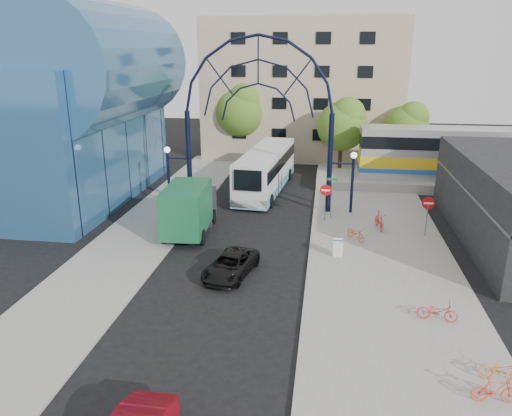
% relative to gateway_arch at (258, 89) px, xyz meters
% --- Properties ---
extents(ground, '(120.00, 120.00, 0.00)m').
position_rel_gateway_arch_xyz_m(ground, '(0.00, -14.00, -8.56)').
color(ground, black).
rests_on(ground, ground).
extents(sidewalk_east, '(8.00, 56.00, 0.12)m').
position_rel_gateway_arch_xyz_m(sidewalk_east, '(8.00, -10.00, -8.50)').
color(sidewalk_east, gray).
rests_on(sidewalk_east, ground).
extents(plaza_west, '(5.00, 50.00, 0.12)m').
position_rel_gateway_arch_xyz_m(plaza_west, '(-6.50, -8.00, -8.50)').
color(plaza_west, gray).
rests_on(plaza_west, ground).
extents(gateway_arch, '(13.64, 0.44, 12.10)m').
position_rel_gateway_arch_xyz_m(gateway_arch, '(0.00, 0.00, 0.00)').
color(gateway_arch, black).
rests_on(gateway_arch, ground).
extents(stop_sign, '(0.80, 0.07, 2.50)m').
position_rel_gateway_arch_xyz_m(stop_sign, '(4.80, -2.00, -6.56)').
color(stop_sign, slate).
rests_on(stop_sign, sidewalk_east).
extents(do_not_enter_sign, '(0.76, 0.07, 2.48)m').
position_rel_gateway_arch_xyz_m(do_not_enter_sign, '(11.00, -4.00, -6.58)').
color(do_not_enter_sign, slate).
rests_on(do_not_enter_sign, sidewalk_east).
extents(street_name_sign, '(0.70, 0.70, 2.80)m').
position_rel_gateway_arch_xyz_m(street_name_sign, '(5.20, -1.40, -6.43)').
color(street_name_sign, slate).
rests_on(street_name_sign, sidewalk_east).
extents(sandwich_board, '(0.55, 0.61, 0.99)m').
position_rel_gateway_arch_xyz_m(sandwich_board, '(5.60, -8.02, -7.81)').
color(sandwich_board, white).
rests_on(sandwich_board, sidewalk_east).
extents(transit_hall, '(16.50, 18.00, 14.50)m').
position_rel_gateway_arch_xyz_m(transit_hall, '(-15.30, 1.00, -1.86)').
color(transit_hall, '#2E5E8C').
rests_on(transit_hall, ground).
extents(apartment_block, '(20.00, 12.10, 14.00)m').
position_rel_gateway_arch_xyz_m(apartment_block, '(2.00, 20.97, -1.55)').
color(apartment_block, tan).
rests_on(apartment_block, ground).
extents(tree_north_a, '(4.48, 4.48, 7.00)m').
position_rel_gateway_arch_xyz_m(tree_north_a, '(6.12, 11.93, -3.95)').
color(tree_north_a, '#382314').
rests_on(tree_north_a, ground).
extents(tree_north_b, '(5.12, 5.12, 8.00)m').
position_rel_gateway_arch_xyz_m(tree_north_b, '(-3.88, 15.93, -3.29)').
color(tree_north_b, '#382314').
rests_on(tree_north_b, ground).
extents(tree_north_c, '(4.16, 4.16, 6.50)m').
position_rel_gateway_arch_xyz_m(tree_north_c, '(12.12, 13.93, -4.28)').
color(tree_north_c, '#382314').
rests_on(tree_north_c, ground).
extents(city_bus, '(3.72, 12.32, 3.34)m').
position_rel_gateway_arch_xyz_m(city_bus, '(-0.07, 5.15, -6.81)').
color(city_bus, silver).
rests_on(city_bus, ground).
extents(green_truck, '(2.78, 6.58, 3.26)m').
position_rel_gateway_arch_xyz_m(green_truck, '(-3.59, -5.19, -6.93)').
color(green_truck, black).
rests_on(green_truck, ground).
extents(black_suv, '(2.73, 4.45, 1.15)m').
position_rel_gateway_arch_xyz_m(black_suv, '(0.13, -11.00, -7.98)').
color(black_suv, black).
rests_on(black_suv, ground).
extents(bike_near_a, '(1.34, 1.63, 0.84)m').
position_rel_gateway_arch_xyz_m(bike_near_a, '(6.72, -5.31, -8.02)').
color(bike_near_a, '#ED5F2F').
rests_on(bike_near_a, sidewalk_east).
extents(bike_near_b, '(0.86, 1.90, 1.10)m').
position_rel_gateway_arch_xyz_m(bike_near_b, '(8.28, -3.18, -7.88)').
color(bike_near_b, red).
rests_on(bike_near_b, sidewalk_east).
extents(bike_far_a, '(1.74, 0.82, 0.88)m').
position_rel_gateway_arch_xyz_m(bike_far_a, '(9.73, -14.32, -8.00)').
color(bike_far_a, red).
rests_on(bike_far_a, sidewalk_east).
extents(bike_far_b, '(1.58, 0.53, 0.94)m').
position_rel_gateway_arch_xyz_m(bike_far_b, '(10.56, -19.40, -7.97)').
color(bike_far_b, '#D4432A').
rests_on(bike_far_b, sidewalk_east).
extents(bike_far_c, '(1.61, 0.58, 0.84)m').
position_rel_gateway_arch_xyz_m(bike_far_c, '(11.18, -18.13, -8.02)').
color(bike_far_c, orange).
rests_on(bike_far_c, sidewalk_east).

